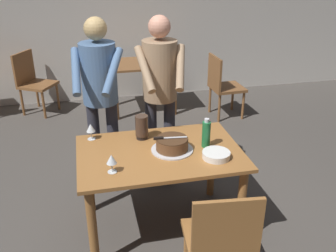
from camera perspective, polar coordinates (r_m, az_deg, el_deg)
ground_plane at (r=3.51m, az=-1.13°, el=-14.61°), size 14.00×14.00×0.00m
back_wall at (r=6.13m, az=-8.01°, el=16.44°), size 10.00×0.12×2.70m
main_dining_table at (r=3.14m, az=-1.22°, el=-5.78°), size 1.32×0.88×0.75m
cake_on_platter at (r=3.07m, az=0.62°, el=-2.82°), size 0.34×0.34×0.11m
cake_knife at (r=3.04m, az=-0.72°, el=-1.81°), size 0.27×0.05×0.02m
plate_stack at (r=3.01m, az=7.21°, el=-4.29°), size 0.22×0.22×0.05m
wine_glass_near at (r=2.79m, az=-8.44°, el=-5.01°), size 0.08×0.08×0.14m
wine_glass_far at (r=3.30m, az=-11.49°, el=-0.34°), size 0.08×0.08×0.14m
water_bottle at (r=3.12m, az=5.72°, el=-1.17°), size 0.07×0.07×0.25m
hurricane_lamp at (r=3.25m, az=-3.95°, el=-0.15°), size 0.11×0.11×0.21m
person_cutting_cake at (r=3.56m, az=-1.20°, el=5.97°), size 0.47×0.56×1.72m
person_standing_beside at (r=3.53m, az=-10.14°, el=5.39°), size 0.47×0.58×1.72m
chair_near_side at (r=2.65m, az=7.83°, el=-16.51°), size 0.48×0.48×0.90m
background_table at (r=5.65m, az=-3.91°, el=7.86°), size 1.00×0.70×0.74m
background_chair_0 at (r=5.50m, az=8.14°, el=6.23°), size 0.46×0.46×0.90m
background_chair_1 at (r=5.94m, az=-19.52°, el=6.44°), size 0.60×0.60×0.90m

